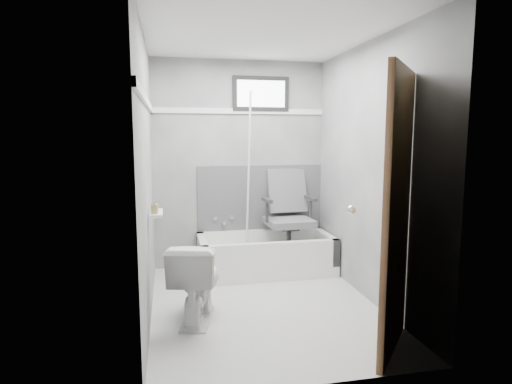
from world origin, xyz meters
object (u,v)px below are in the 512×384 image
object	(u,v)px
bathtub	(266,254)
door	(457,221)
soap_bottle_a	(155,207)
toilet	(196,281)
office_chair	(289,215)
soap_bottle_b	(155,205)

from	to	relation	value
bathtub	door	xyz separation A→B (m)	(0.75, -2.21, 0.79)
door	soap_bottle_a	distance (m)	2.23
toilet	soap_bottle_a	world-z (taller)	soap_bottle_a
toilet	office_chair	bearing A→B (deg)	-120.73
bathtub	toilet	distance (m)	1.40
bathtub	soap_bottle_b	size ratio (longest dim) A/B	17.76
bathtub	office_chair	size ratio (longest dim) A/B	1.45
office_chair	bathtub	bearing A→B (deg)	-173.21
toilet	soap_bottle_a	size ratio (longest dim) A/B	6.19
door	soap_bottle_a	xyz separation A→B (m)	(-1.92, 1.14, -0.03)
office_chair	toilet	distance (m)	1.65
door	soap_bottle_b	xyz separation A→B (m)	(-1.92, 1.28, -0.04)
bathtub	soap_bottle_b	xyz separation A→B (m)	(-1.17, -0.93, 0.75)
door	soap_bottle_b	distance (m)	2.31
bathtub	soap_bottle_a	world-z (taller)	soap_bottle_a
bathtub	office_chair	world-z (taller)	office_chair
bathtub	soap_bottle_a	xyz separation A→B (m)	(-1.17, -1.07, 0.76)
office_chair	soap_bottle_a	xyz separation A→B (m)	(-1.46, -1.12, 0.33)
toilet	soap_bottle_b	world-z (taller)	soap_bottle_b
door	soap_bottle_b	world-z (taller)	door
office_chair	soap_bottle_b	world-z (taller)	office_chair
toilet	door	bearing A→B (deg)	159.17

